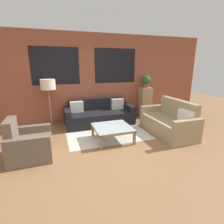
# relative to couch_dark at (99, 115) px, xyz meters

# --- Properties ---
(ground_plane) EXTENTS (16.00, 16.00, 0.00)m
(ground_plane) POSITION_rel_couch_dark_xyz_m (-0.24, -1.95, -0.28)
(ground_plane) COLOR #8E6642
(wall_back_brick) EXTENTS (8.40, 0.09, 2.80)m
(wall_back_brick) POSITION_rel_couch_dark_xyz_m (-0.24, 0.49, 1.13)
(wall_back_brick) COLOR brown
(wall_back_brick) RESTS_ON ground_plane
(rug) EXTENTS (2.17, 1.78, 0.00)m
(rug) POSITION_rel_couch_dark_xyz_m (-0.00, -0.74, -0.28)
(rug) COLOR silver
(rug) RESTS_ON ground_plane
(couch_dark) EXTENTS (2.12, 0.88, 0.78)m
(couch_dark) POSITION_rel_couch_dark_xyz_m (0.00, 0.00, 0.00)
(couch_dark) COLOR black
(couch_dark) RESTS_ON ground_plane
(settee_vintage) EXTENTS (0.80, 1.68, 0.92)m
(settee_vintage) POSITION_rel_couch_dark_xyz_m (1.62, -1.39, 0.03)
(settee_vintage) COLOR tan
(settee_vintage) RESTS_ON ground_plane
(armchair_corner) EXTENTS (0.80, 0.85, 0.84)m
(armchair_corner) POSITION_rel_couch_dark_xyz_m (-1.88, -1.58, -0.00)
(armchair_corner) COLOR #6B5B4C
(armchair_corner) RESTS_ON ground_plane
(coffee_table) EXTENTS (0.89, 0.89, 0.36)m
(coffee_table) POSITION_rel_couch_dark_xyz_m (-0.00, -1.33, 0.03)
(coffee_table) COLOR silver
(coffee_table) RESTS_ON ground_plane
(floor_lamp) EXTENTS (0.42, 0.42, 1.44)m
(floor_lamp) POSITION_rel_couch_dark_xyz_m (-1.45, 0.14, 0.97)
(floor_lamp) COLOR olive
(floor_lamp) RESTS_ON ground_plane
(drawer_cabinet) EXTENTS (0.39, 0.37, 1.07)m
(drawer_cabinet) POSITION_rel_couch_dark_xyz_m (1.76, 0.23, 0.26)
(drawer_cabinet) COLOR tan
(drawer_cabinet) RESTS_ON ground_plane
(potted_plant) EXTENTS (0.31, 0.31, 0.41)m
(potted_plant) POSITION_rel_couch_dark_xyz_m (1.76, 0.23, 1.02)
(potted_plant) COLOR brown
(potted_plant) RESTS_ON drawer_cabinet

